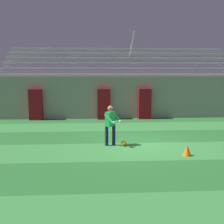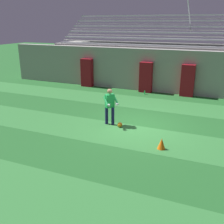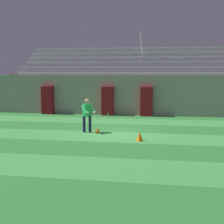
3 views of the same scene
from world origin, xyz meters
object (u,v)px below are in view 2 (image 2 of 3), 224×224
(padding_pillar_gate_left, at_px, (146,77))
(soccer_ball, at_px, (120,125))
(traffic_cone, at_px, (162,144))
(water_bottle, at_px, (145,92))
(goalkeeper, at_px, (110,105))
(padding_pillar_far_left, at_px, (87,73))
(padding_pillar_gate_right, at_px, (188,81))

(padding_pillar_gate_left, distance_m, soccer_ball, 6.58)
(traffic_cone, distance_m, water_bottle, 7.78)
(goalkeeper, bearing_deg, padding_pillar_far_left, 125.25)
(padding_pillar_gate_left, distance_m, padding_pillar_gate_right, 2.69)
(padding_pillar_far_left, height_order, traffic_cone, padding_pillar_far_left)
(padding_pillar_far_left, distance_m, water_bottle, 4.62)
(traffic_cone, bearing_deg, padding_pillar_far_left, 132.44)
(padding_pillar_gate_left, distance_m, traffic_cone, 8.41)
(goalkeeper, xyz_separation_m, water_bottle, (0.01, 5.76, -0.83))
(padding_pillar_gate_left, height_order, goalkeeper, padding_pillar_gate_left)
(padding_pillar_gate_right, relative_size, goalkeeper, 1.19)
(padding_pillar_far_left, bearing_deg, traffic_cone, -47.56)
(padding_pillar_gate_left, bearing_deg, padding_pillar_gate_right, 0.00)
(padding_pillar_gate_left, xyz_separation_m, padding_pillar_far_left, (-4.38, 0.00, 0.00))
(padding_pillar_far_left, xyz_separation_m, soccer_ball, (5.03, -6.48, -0.88))
(padding_pillar_gate_left, distance_m, padding_pillar_far_left, 4.38)
(padding_pillar_gate_left, bearing_deg, water_bottle, -78.08)
(soccer_ball, bearing_deg, padding_pillar_gate_left, 95.76)
(water_bottle, bearing_deg, soccer_ball, -84.86)
(soccer_ball, height_order, traffic_cone, traffic_cone)
(padding_pillar_gate_right, xyz_separation_m, soccer_ball, (-2.03, -6.48, -0.88))
(padding_pillar_gate_left, height_order, padding_pillar_gate_right, same)
(soccer_ball, relative_size, water_bottle, 0.92)
(padding_pillar_gate_left, relative_size, padding_pillar_gate_right, 1.00)
(padding_pillar_gate_right, relative_size, padding_pillar_far_left, 1.00)
(soccer_ball, bearing_deg, padding_pillar_far_left, 127.81)
(padding_pillar_gate_right, distance_m, goalkeeper, 6.85)
(padding_pillar_gate_right, distance_m, soccer_ball, 6.85)
(goalkeeper, relative_size, soccer_ball, 7.59)
(goalkeeper, relative_size, water_bottle, 6.96)
(soccer_ball, distance_m, water_bottle, 5.92)
(goalkeeper, bearing_deg, padding_pillar_gate_right, 67.92)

